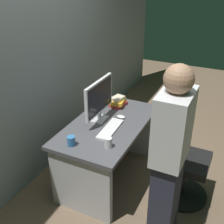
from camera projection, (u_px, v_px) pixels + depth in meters
ground_plane at (108, 176)px, 3.38m from camera, size 9.00×9.00×0.00m
wall_back at (38, 43)px, 2.99m from camera, size 6.40×0.10×3.00m
desk at (108, 141)px, 3.15m from camera, size 1.32×0.74×0.72m
office_chair at (181, 162)px, 2.93m from camera, size 0.52×0.52×0.94m
person_at_desk at (169, 159)px, 2.30m from camera, size 0.40×0.24×1.64m
monitor at (99, 98)px, 3.00m from camera, size 0.54×0.14×0.46m
keyboard at (110, 129)px, 2.92m from camera, size 0.44×0.15×0.02m
mouse at (121, 117)px, 3.14m from camera, size 0.06×0.10×0.03m
cup_near_keyboard at (108, 142)px, 2.63m from camera, size 0.07×0.07×0.10m
cup_by_monitor at (71, 141)px, 2.66m from camera, size 0.08×0.08×0.09m
book_stack at (118, 102)px, 3.40m from camera, size 0.22×0.18×0.11m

